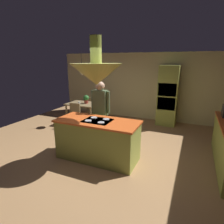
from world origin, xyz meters
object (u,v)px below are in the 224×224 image
at_px(kitchen_island, 98,140).
at_px(chair_by_back_wall, 92,106).
at_px(chair_facing_island, 73,114).
at_px(oven_tower, 168,96).
at_px(potted_plant_on_table, 86,99).
at_px(dining_table, 83,106).
at_px(person_at_island, 101,110).
at_px(cup_on_table, 79,103).

height_order(kitchen_island, chair_by_back_wall, kitchen_island).
distance_m(chair_facing_island, chair_by_back_wall, 1.25).
bearing_deg(oven_tower, potted_plant_on_table, -157.60).
distance_m(dining_table, chair_facing_island, 0.64).
distance_m(oven_tower, chair_facing_island, 3.36).
distance_m(dining_table, person_at_island, 2.04).
bearing_deg(potted_plant_on_table, chair_by_back_wall, 100.88).
bearing_deg(chair_facing_island, oven_tower, 32.25).
distance_m(kitchen_island, cup_on_table, 2.59).
bearing_deg(oven_tower, kitchen_island, -108.74).
xyz_separation_m(kitchen_island, dining_table, (-1.70, 2.10, 0.18)).
bearing_deg(cup_on_table, kitchen_island, -47.63).
bearing_deg(potted_plant_on_table, dining_table, -162.50).
height_order(person_at_island, potted_plant_on_table, person_at_island).
bearing_deg(person_at_island, dining_table, 135.45).
height_order(dining_table, cup_on_table, cup_on_table).
bearing_deg(person_at_island, oven_tower, 61.84).
relative_size(chair_facing_island, cup_on_table, 9.67).
relative_size(person_at_island, chair_facing_island, 2.00).
xyz_separation_m(dining_table, chair_by_back_wall, (0.00, 0.62, -0.15)).
relative_size(dining_table, person_at_island, 0.64).
xyz_separation_m(kitchen_island, oven_tower, (1.10, 3.24, 0.58)).
height_order(oven_tower, cup_on_table, oven_tower).
height_order(person_at_island, chair_facing_island, person_at_island).
bearing_deg(chair_by_back_wall, kitchen_island, 121.97).
bearing_deg(chair_by_back_wall, potted_plant_on_table, 100.88).
xyz_separation_m(oven_tower, person_at_island, (-1.37, -2.55, -0.05)).
distance_m(oven_tower, person_at_island, 2.90).
bearing_deg(chair_facing_island, dining_table, 90.00).
bearing_deg(oven_tower, chair_by_back_wall, -169.49).
relative_size(dining_table, chair_facing_island, 1.29).
xyz_separation_m(kitchen_island, cup_on_table, (-1.73, 1.90, 0.33)).
bearing_deg(potted_plant_on_table, kitchen_island, -53.38).
xyz_separation_m(chair_facing_island, potted_plant_on_table, (0.11, 0.66, 0.42)).
distance_m(oven_tower, cup_on_table, 3.14).
relative_size(oven_tower, cup_on_table, 23.35).
bearing_deg(oven_tower, chair_facing_island, -147.75).
relative_size(kitchen_island, dining_table, 1.70).
distance_m(person_at_island, chair_by_back_wall, 2.54).
distance_m(kitchen_island, potted_plant_on_table, 2.70).
bearing_deg(kitchen_island, person_at_island, 111.17).
xyz_separation_m(person_at_island, cup_on_table, (-1.46, 1.21, -0.20)).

